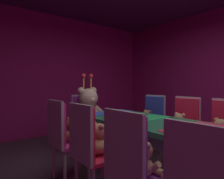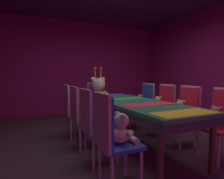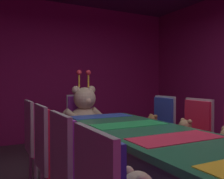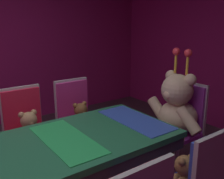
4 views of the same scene
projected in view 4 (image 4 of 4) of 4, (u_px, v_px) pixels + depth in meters
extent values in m
cube|color=#26724C|center=(20.00, 156.00, 1.81)|extent=(0.90, 2.49, 0.05)
cube|color=#33333F|center=(21.00, 166.00, 1.83)|extent=(0.88, 2.44, 0.10)
cylinder|color=#4C3826|center=(168.00, 174.00, 2.25)|extent=(0.07, 0.07, 0.69)
cylinder|color=#4C3826|center=(115.00, 142.00, 2.84)|extent=(0.07, 0.07, 0.69)
cube|color=green|center=(66.00, 139.00, 2.01)|extent=(0.77, 0.32, 0.01)
cube|color=blue|center=(135.00, 119.00, 2.41)|extent=(0.77, 0.32, 0.01)
cube|color=red|center=(30.00, 143.00, 2.60)|extent=(0.40, 0.40, 0.04)
cube|color=red|center=(22.00, 113.00, 2.68)|extent=(0.05, 0.38, 0.50)
cube|color=#B2B2B7|center=(22.00, 112.00, 2.69)|extent=(0.03, 0.41, 0.55)
cylinder|color=#B2B2B7|center=(53.00, 166.00, 2.63)|extent=(0.04, 0.04, 0.42)
cylinder|color=#B2B2B7|center=(21.00, 176.00, 2.45)|extent=(0.04, 0.04, 0.42)
cylinder|color=#B2B2B7|center=(41.00, 153.00, 2.88)|extent=(0.04, 0.04, 0.42)
cylinder|color=#B2B2B7|center=(12.00, 162.00, 2.70)|extent=(0.04, 0.04, 0.42)
ellipsoid|color=tan|center=(29.00, 133.00, 2.58)|extent=(0.20, 0.20, 0.16)
sphere|color=tan|center=(29.00, 120.00, 2.52)|extent=(0.16, 0.16, 0.16)
sphere|color=tan|center=(31.00, 123.00, 2.48)|extent=(0.06, 0.06, 0.06)
sphere|color=tan|center=(34.00, 112.00, 2.56)|extent=(0.06, 0.06, 0.06)
sphere|color=tan|center=(21.00, 115.00, 2.49)|extent=(0.06, 0.06, 0.06)
cylinder|color=tan|center=(41.00, 131.00, 2.60)|extent=(0.06, 0.14, 0.13)
cylinder|color=tan|center=(20.00, 136.00, 2.48)|extent=(0.06, 0.14, 0.13)
cylinder|color=tan|center=(40.00, 142.00, 2.52)|extent=(0.07, 0.15, 0.07)
cylinder|color=tan|center=(29.00, 145.00, 2.46)|extent=(0.07, 0.15, 0.07)
cube|color=#CC338C|center=(81.00, 129.00, 2.94)|extent=(0.40, 0.40, 0.04)
cube|color=#CC338C|center=(72.00, 103.00, 3.01)|extent=(0.05, 0.38, 0.50)
cube|color=#B2B2B7|center=(71.00, 102.00, 3.03)|extent=(0.03, 0.41, 0.55)
cylinder|color=#B2B2B7|center=(101.00, 149.00, 2.96)|extent=(0.04, 0.04, 0.42)
cylinder|color=#B2B2B7|center=(76.00, 158.00, 2.78)|extent=(0.04, 0.04, 0.42)
cylinder|color=#B2B2B7|center=(86.00, 139.00, 3.21)|extent=(0.04, 0.04, 0.42)
cylinder|color=#B2B2B7|center=(63.00, 146.00, 3.03)|extent=(0.04, 0.04, 0.42)
ellipsoid|color=brown|center=(80.00, 121.00, 2.91)|extent=(0.19, 0.19, 0.15)
sphere|color=brown|center=(81.00, 110.00, 2.87)|extent=(0.15, 0.15, 0.15)
sphere|color=#99663C|center=(83.00, 112.00, 2.83)|extent=(0.06, 0.06, 0.06)
sphere|color=brown|center=(84.00, 104.00, 2.90)|extent=(0.06, 0.06, 0.06)
sphere|color=brown|center=(75.00, 106.00, 2.83)|extent=(0.06, 0.06, 0.06)
cylinder|color=brown|center=(89.00, 119.00, 2.93)|extent=(0.05, 0.13, 0.12)
cylinder|color=brown|center=(75.00, 122.00, 2.83)|extent=(0.05, 0.13, 0.12)
cylinder|color=brown|center=(90.00, 127.00, 2.86)|extent=(0.06, 0.14, 0.06)
cylinder|color=brown|center=(82.00, 130.00, 2.80)|extent=(0.06, 0.14, 0.06)
cube|color=#2D47B2|center=(210.00, 172.00, 1.63)|extent=(0.05, 0.38, 0.50)
cube|color=#B2B2B7|center=(213.00, 174.00, 1.61)|extent=(0.03, 0.41, 0.55)
sphere|color=olive|center=(185.00, 165.00, 1.79)|extent=(0.14, 0.14, 0.14)
sphere|color=#AE7747|center=(179.00, 164.00, 1.83)|extent=(0.05, 0.05, 0.05)
sphere|color=olive|center=(182.00, 162.00, 1.74)|extent=(0.05, 0.05, 0.05)
sphere|color=olive|center=(192.00, 157.00, 1.80)|extent=(0.05, 0.05, 0.05)
cylinder|color=olive|center=(189.00, 174.00, 1.89)|extent=(0.05, 0.12, 0.12)
cylinder|color=olive|center=(176.00, 178.00, 1.94)|extent=(0.06, 0.13, 0.06)
cube|color=purple|center=(176.00, 133.00, 2.83)|extent=(0.40, 0.40, 0.04)
cube|color=purple|center=(189.00, 107.00, 2.86)|extent=(0.38, 0.05, 0.50)
cube|color=#B2B2B7|center=(190.00, 106.00, 2.88)|extent=(0.41, 0.03, 0.55)
cylinder|color=#B2B2B7|center=(196.00, 154.00, 2.86)|extent=(0.04, 0.04, 0.42)
cylinder|color=#B2B2B7|center=(177.00, 163.00, 2.67)|extent=(0.04, 0.04, 0.42)
cylinder|color=#B2B2B7|center=(174.00, 143.00, 3.11)|extent=(0.04, 0.04, 0.42)
cylinder|color=#B2B2B7|center=(155.00, 151.00, 2.92)|extent=(0.04, 0.04, 0.42)
ellipsoid|color=beige|center=(178.00, 116.00, 2.78)|extent=(0.41, 0.41, 0.33)
sphere|color=beige|center=(177.00, 90.00, 2.68)|extent=(0.33, 0.33, 0.33)
sphere|color=#FDDCAD|center=(170.00, 94.00, 2.62)|extent=(0.12, 0.12, 0.12)
sphere|color=beige|center=(190.00, 80.00, 2.57)|extent=(0.12, 0.12, 0.12)
sphere|color=beige|center=(171.00, 76.00, 2.77)|extent=(0.12, 0.12, 0.12)
cylinder|color=beige|center=(189.00, 121.00, 2.56)|extent=(0.29, 0.11, 0.27)
cylinder|color=beige|center=(158.00, 110.00, 2.88)|extent=(0.29, 0.11, 0.27)
cylinder|color=beige|center=(168.00, 135.00, 2.57)|extent=(0.31, 0.14, 0.14)
cylinder|color=beige|center=(152.00, 128.00, 2.74)|extent=(0.31, 0.14, 0.14)
cylinder|color=gold|center=(187.00, 64.00, 2.57)|extent=(0.03, 0.03, 0.22)
sphere|color=#E5333F|center=(188.00, 53.00, 2.55)|extent=(0.08, 0.08, 0.08)
cylinder|color=gold|center=(176.00, 62.00, 2.69)|extent=(0.03, 0.03, 0.22)
sphere|color=#E5333F|center=(176.00, 52.00, 2.66)|extent=(0.08, 0.08, 0.08)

